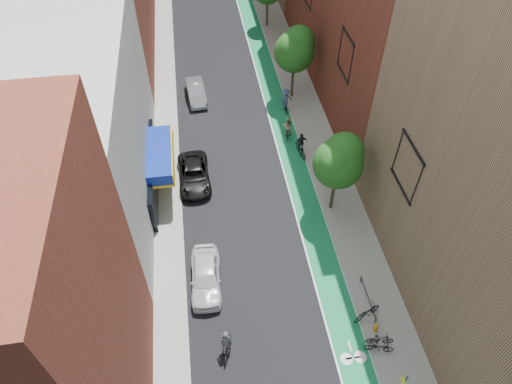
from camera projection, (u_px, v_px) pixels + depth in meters
name	position (u px, v px, depth m)	size (l,w,h in m)	color
ground	(279.00, 351.00, 25.63)	(160.00, 160.00, 0.00)	black
bike_lane	(271.00, 86.00, 43.69)	(2.00, 68.00, 0.01)	#147333
sidewalk_left	(166.00, 94.00, 42.62)	(2.00, 68.00, 0.15)	gray
sidewalk_right	(296.00, 83.00, 43.90)	(3.00, 68.00, 0.15)	gray
building_left_near_red	(18.00, 328.00, 18.02)	(8.00, 10.00, 16.00)	maroon
building_left_white	(77.00, 130.00, 29.66)	(8.00, 20.00, 12.00)	silver
tree_near	(339.00, 161.00, 29.63)	(3.40, 3.36, 6.42)	#332619
tree_mid	(295.00, 49.00, 38.97)	(3.55, 3.53, 6.74)	#332619
parked_car_white	(206.00, 276.00, 28.10)	(1.85, 4.59, 1.56)	silver
parked_car_black	(194.00, 175.00, 34.39)	(2.29, 4.96, 1.38)	black
parked_car_silver	(196.00, 92.00, 41.79)	(1.52, 4.35, 1.43)	#979A9F
cyclist_lead	(226.00, 346.00, 25.09)	(1.01, 1.90, 2.15)	black
cyclist_lane_near	(288.00, 129.00, 37.86)	(0.93, 1.75, 2.01)	black
cyclist_lane_mid	(301.00, 147.00, 36.41)	(1.08, 1.99, 2.10)	black
cyclist_lane_far	(286.00, 101.00, 40.27)	(1.25, 1.50, 2.21)	black
parked_bike_near	(379.00, 347.00, 25.18)	(0.57, 1.65, 0.87)	black
parked_bike_mid	(380.00, 340.00, 25.44)	(0.45, 1.58, 0.95)	black
parked_bike_far	(367.00, 312.00, 26.56)	(0.66, 1.90, 1.00)	black
fire_hydrant	(376.00, 328.00, 26.04)	(0.25, 0.25, 0.71)	orange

